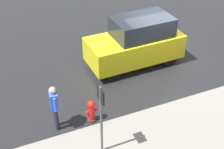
{
  "coord_description": "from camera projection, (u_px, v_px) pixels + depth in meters",
  "views": [
    {
      "loc": [
        6.5,
        9.64,
        7.17
      ],
      "look_at": [
        2.89,
        1.33,
        0.9
      ],
      "focal_mm": 50.0,
      "sensor_mm": 36.0,
      "label": 1
    }
  ],
  "objects": [
    {
      "name": "ground_plane",
      "position": [
        161.0,
        60.0,
        13.48
      ],
      "size": [
        60.0,
        60.0,
        0.0
      ],
      "primitive_type": "plane",
      "color": "black"
    },
    {
      "name": "fire_hydrant",
      "position": [
        91.0,
        111.0,
        10.18
      ],
      "size": [
        0.42,
        0.31,
        0.8
      ],
      "color": "red",
      "rests_on": "ground"
    },
    {
      "name": "sign_post",
      "position": [
        101.0,
        111.0,
        8.4
      ],
      "size": [
        0.07,
        0.44,
        2.4
      ],
      "color": "#4C4C51",
      "rests_on": "ground"
    },
    {
      "name": "pedestrian",
      "position": [
        54.0,
        104.0,
        9.59
      ],
      "size": [
        0.28,
        0.57,
        1.62
      ],
      "color": "blue",
      "rests_on": "ground"
    },
    {
      "name": "moving_hatchback",
      "position": [
        136.0,
        42.0,
        12.71
      ],
      "size": [
        3.94,
        1.8,
        2.06
      ],
      "color": "yellow",
      "rests_on": "ground"
    }
  ]
}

